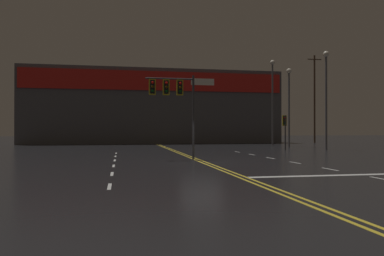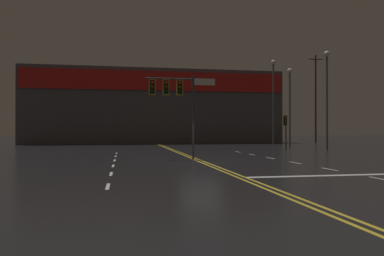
{
  "view_description": "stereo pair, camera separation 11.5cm",
  "coord_description": "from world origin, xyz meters",
  "px_view_note": "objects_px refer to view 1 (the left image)",
  "views": [
    {
      "loc": [
        -4.7,
        -21.59,
        1.86
      ],
      "look_at": [
        0.0,
        3.04,
        2.0
      ],
      "focal_mm": 35.0,
      "sensor_mm": 36.0,
      "label": 1
    },
    {
      "loc": [
        -4.59,
        -21.61,
        1.86
      ],
      "look_at": [
        0.0,
        3.04,
        2.0
      ],
      "focal_mm": 35.0,
      "sensor_mm": 36.0,
      "label": 2
    }
  ],
  "objects_px": {
    "streetlight_far_left": "(273,92)",
    "traffic_signal_median": "(173,94)",
    "traffic_signal_corner_northeast": "(285,124)",
    "streetlight_near_left": "(289,96)",
    "streetlight_far_median": "(326,87)"
  },
  "relations": [
    {
      "from": "streetlight_near_left",
      "to": "streetlight_far_left",
      "type": "xyz_separation_m",
      "value": [
        -0.27,
        3.88,
        0.89
      ]
    },
    {
      "from": "traffic_signal_median",
      "to": "streetlight_near_left",
      "type": "xyz_separation_m",
      "value": [
        14.94,
        15.01,
        1.44
      ]
    },
    {
      "from": "traffic_signal_median",
      "to": "traffic_signal_corner_northeast",
      "type": "xyz_separation_m",
      "value": [
        11.96,
        9.65,
        -1.76
      ]
    },
    {
      "from": "traffic_signal_median",
      "to": "streetlight_near_left",
      "type": "bearing_deg",
      "value": 45.13
    },
    {
      "from": "streetlight_far_left",
      "to": "traffic_signal_median",
      "type": "bearing_deg",
      "value": -127.82
    },
    {
      "from": "traffic_signal_corner_northeast",
      "to": "streetlight_near_left",
      "type": "xyz_separation_m",
      "value": [
        2.97,
        5.36,
        3.2
      ]
    },
    {
      "from": "streetlight_near_left",
      "to": "traffic_signal_corner_northeast",
      "type": "bearing_deg",
      "value": -119.04
    },
    {
      "from": "traffic_signal_corner_northeast",
      "to": "streetlight_near_left",
      "type": "distance_m",
      "value": 6.91
    },
    {
      "from": "traffic_signal_corner_northeast",
      "to": "streetlight_far_left",
      "type": "bearing_deg",
      "value": 73.72
    },
    {
      "from": "streetlight_far_left",
      "to": "traffic_signal_corner_northeast",
      "type": "bearing_deg",
      "value": -106.28
    },
    {
      "from": "streetlight_far_median",
      "to": "streetlight_near_left",
      "type": "bearing_deg",
      "value": 99.35
    },
    {
      "from": "traffic_signal_median",
      "to": "streetlight_far_median",
      "type": "distance_m",
      "value": 18.42
    },
    {
      "from": "traffic_signal_corner_northeast",
      "to": "traffic_signal_median",
      "type": "bearing_deg",
      "value": -141.11
    },
    {
      "from": "streetlight_near_left",
      "to": "streetlight_far_left",
      "type": "distance_m",
      "value": 3.99
    },
    {
      "from": "streetlight_near_left",
      "to": "traffic_signal_median",
      "type": "bearing_deg",
      "value": -134.87
    }
  ]
}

